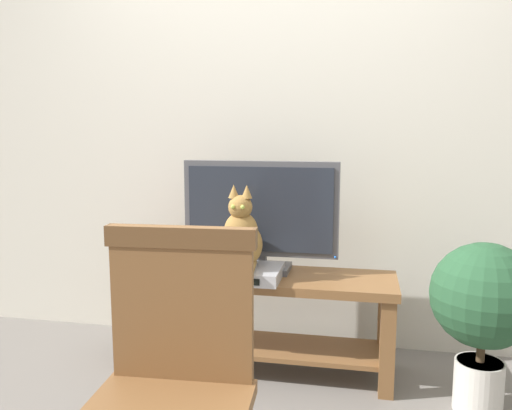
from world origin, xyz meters
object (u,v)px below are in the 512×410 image
tv_stand (258,304)px  wooden_chair (171,378)px  cat (242,237)px  tv (260,213)px  book_stack (161,259)px  potted_plant (484,305)px  media_box (243,273)px

tv_stand → wooden_chair: (0.01, -1.26, 0.22)m
cat → wooden_chair: bearing=-86.8°
tv → book_stack: 0.59m
book_stack → potted_plant: potted_plant is taller
wooden_chair → book_stack: wooden_chair is taller
tv → cat: size_ratio=1.95×
cat → media_box: bearing=95.0°
media_box → cat: bearing=-85.0°
media_box → book_stack: bearing=167.1°
tv → wooden_chair: size_ratio=0.82×
wooden_chair → book_stack: 1.38m
wooden_chair → tv: bearing=90.2°
media_box → potted_plant: size_ratio=0.50×
cat → book_stack: size_ratio=1.64×
wooden_chair → book_stack: size_ratio=3.89×
tv_stand → media_box: bearing=-123.2°
tv_stand → potted_plant: bearing=-10.8°
tv → cat: 0.20m
media_box → potted_plant: bearing=-5.6°
tv_stand → potted_plant: (1.04, -0.20, 0.13)m
tv → media_box: bearing=-110.7°
tv_stand → potted_plant: 1.07m
cat → book_stack: cat is taller
wooden_chair → book_stack: bearing=112.8°
tv_stand → media_box: size_ratio=3.63×
tv → potted_plant: 1.12m
media_box → wooden_chair: size_ratio=0.39×
media_box → wooden_chair: wooden_chair is taller
book_stack → potted_plant: bearing=-7.8°
tv_stand → book_stack: book_stack is taller
tv_stand → tv: bearing=90.0°
tv_stand → book_stack: (-0.53, 0.02, 0.21)m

